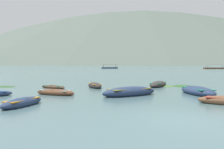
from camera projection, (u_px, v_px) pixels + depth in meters
ground_plane at (114, 65)px, 1508.84m from camera, size 6000.00×6000.00×0.00m
mountain_1 at (16, 42)px, 1735.76m from camera, size 878.50×878.50×317.24m
mountain_2 at (132, 25)px, 1735.25m from camera, size 2433.73×2433.73×554.56m
rowboat_0 at (96, 86)px, 23.79m from camera, size 1.96×3.26×0.61m
rowboat_1 at (54, 87)px, 23.14m from camera, size 2.89×2.35×0.37m
rowboat_2 at (57, 92)px, 18.14m from camera, size 3.35×2.31×0.51m
rowboat_4 at (131, 92)px, 17.68m from camera, size 4.54×3.71×0.78m
rowboat_5 at (199, 91)px, 18.44m from camera, size 2.10×4.68×0.72m
rowboat_6 at (159, 84)px, 25.35m from camera, size 3.00×4.73×0.62m
rowboat_8 at (24, 103)px, 13.22m from camera, size 1.82×3.29×0.54m
ferry_1 at (111, 68)px, 145.45m from camera, size 9.53×3.62×2.54m
ferry_2 at (216, 68)px, 129.44m from camera, size 11.02×3.75×2.54m
weed_patch_0 at (7, 87)px, 24.76m from camera, size 2.64×2.39×0.14m
weed_patch_2 at (63, 93)px, 19.46m from camera, size 1.92×1.57×0.14m
weed_patch_3 at (167, 86)px, 25.19m from camera, size 2.49×2.52×0.14m
weed_patch_4 at (184, 86)px, 25.32m from camera, size 2.79×3.65×0.14m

